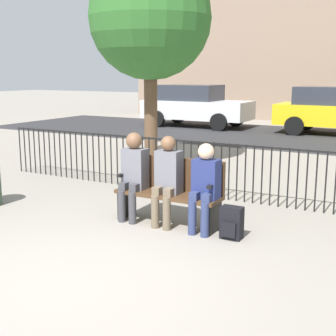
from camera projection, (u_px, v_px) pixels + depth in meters
name	position (u px, v px, depth m)	size (l,w,h in m)	color
ground_plane	(64.00, 283.00, 4.70)	(80.00, 80.00, 0.00)	gray
park_bench	(171.00, 189.00, 6.51)	(1.51, 0.45, 0.92)	#4C331E
seated_person_0	(133.00, 171.00, 6.61)	(0.34, 0.39, 1.26)	#3D3D42
seated_person_1	(167.00, 176.00, 6.35)	(0.34, 0.39, 1.24)	brown
seated_person_2	(205.00, 183.00, 6.09)	(0.34, 0.39, 1.18)	navy
backpack	(232.00, 223.00, 5.92)	(0.27, 0.21, 0.42)	black
fence_railing	(214.00, 165.00, 7.80)	(9.01, 0.03, 0.95)	black
tree_1	(150.00, 19.00, 10.08)	(2.67, 2.67, 4.58)	brown
street_surface	(317.00, 139.00, 14.97)	(24.00, 6.00, 0.01)	#2B2B2D
parked_car_0	(195.00, 105.00, 18.24)	(4.20, 1.94, 1.62)	silver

